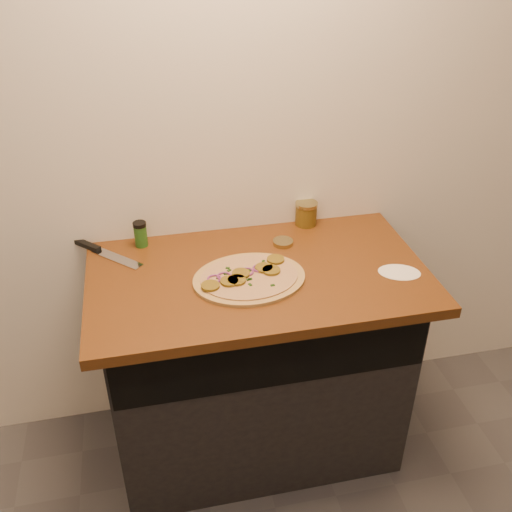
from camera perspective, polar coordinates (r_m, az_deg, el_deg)
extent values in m
cube|color=silver|center=(2.12, -1.75, 13.59)|extent=(4.00, 0.02, 2.70)
cube|color=black|center=(2.34, 0.01, -10.78)|extent=(1.10, 0.60, 0.86)
cube|color=#622E12|center=(2.04, 0.18, -2.01)|extent=(1.20, 0.70, 0.04)
cylinder|color=tan|center=(1.98, -0.68, -2.26)|extent=(0.41, 0.41, 0.01)
cylinder|color=beige|center=(1.97, -0.68, -2.06)|extent=(0.36, 0.36, 0.01)
cylinder|color=brown|center=(2.00, 0.80, -1.19)|extent=(0.06, 0.06, 0.01)
cylinder|color=brown|center=(1.99, 1.54, -1.44)|extent=(0.06, 0.06, 0.01)
cylinder|color=brown|center=(1.94, -1.94, -2.44)|extent=(0.06, 0.06, 0.01)
cylinder|color=brown|center=(1.92, -4.58, -2.98)|extent=(0.06, 0.06, 0.01)
cylinder|color=brown|center=(1.94, -2.68, -2.54)|extent=(0.06, 0.06, 0.01)
cylinder|color=brown|center=(2.05, 1.97, -0.35)|extent=(0.06, 0.06, 0.01)
cylinder|color=brown|center=(1.97, -1.51, -1.77)|extent=(0.06, 0.06, 0.01)
torus|color=#762C71|center=(1.96, -3.21, -2.03)|extent=(0.05, 0.05, 0.01)
torus|color=#762C71|center=(2.00, 0.37, -1.21)|extent=(0.05, 0.05, 0.01)
torus|color=#762C71|center=(1.95, -4.18, -2.29)|extent=(0.05, 0.05, 0.01)
torus|color=#762C71|center=(1.99, -0.95, -1.58)|extent=(0.05, 0.05, 0.01)
cube|color=black|center=(2.00, -0.65, -1.45)|extent=(0.02, 0.02, 0.00)
cube|color=black|center=(1.98, -3.05, -1.78)|extent=(0.01, 0.01, 0.00)
cube|color=black|center=(2.01, -2.86, -1.21)|extent=(0.02, 0.01, 0.00)
cube|color=black|center=(1.92, -0.60, -2.87)|extent=(0.01, 0.02, 0.00)
cube|color=black|center=(2.00, -2.71, -1.44)|extent=(0.02, 0.02, 0.00)
cube|color=black|center=(2.05, 0.74, -0.53)|extent=(0.01, 0.02, 0.00)
cube|color=black|center=(1.95, -0.59, -2.32)|extent=(0.01, 0.01, 0.00)
cube|color=black|center=(1.96, -3.78, -2.23)|extent=(0.02, 0.02, 0.00)
cube|color=black|center=(1.95, -0.75, -2.38)|extent=(0.02, 0.01, 0.00)
cube|color=black|center=(1.92, 1.67, -2.94)|extent=(0.02, 0.01, 0.00)
cube|color=#B7BAC1|center=(2.15, -13.73, -0.23)|extent=(0.19, 0.19, 0.01)
cube|color=black|center=(2.25, -16.50, 1.04)|extent=(0.10, 0.10, 0.02)
cylinder|color=#9C915A|center=(2.18, 2.71, 1.37)|extent=(0.10, 0.10, 0.02)
cylinder|color=maroon|center=(2.31, 5.03, 4.11)|extent=(0.09, 0.09, 0.08)
cylinder|color=#9C915A|center=(2.29, 5.08, 5.19)|extent=(0.09, 0.09, 0.01)
cylinder|color=#255B1C|center=(2.20, -11.45, 1.99)|extent=(0.05, 0.05, 0.08)
cylinder|color=black|center=(2.17, -11.59, 3.12)|extent=(0.05, 0.05, 0.01)
cylinder|color=white|center=(2.08, 14.14, -1.59)|extent=(0.19, 0.19, 0.00)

